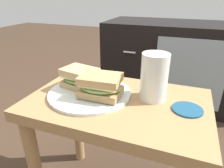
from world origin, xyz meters
The scene contains 7 objects.
side_table centered at (0.00, 0.00, 0.37)m, with size 0.56×0.36×0.46m.
tv_cabinet centered at (0.10, 0.95, 0.29)m, with size 0.96×0.46×0.58m.
plate centered at (-0.10, 0.00, 0.47)m, with size 0.27×0.27×0.01m, color silver.
sandwich_front centered at (-0.14, 0.02, 0.50)m, with size 0.14×0.11×0.07m.
sandwich_back centered at (-0.05, -0.01, 0.51)m, with size 0.14×0.10×0.07m.
beer_glass centered at (0.10, 0.04, 0.53)m, with size 0.08×0.08×0.15m.
coaster centered at (0.21, 0.01, 0.46)m, with size 0.09×0.09×0.01m, color navy.
Camera 1 is at (0.18, -0.53, 0.77)m, focal length 32.30 mm.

